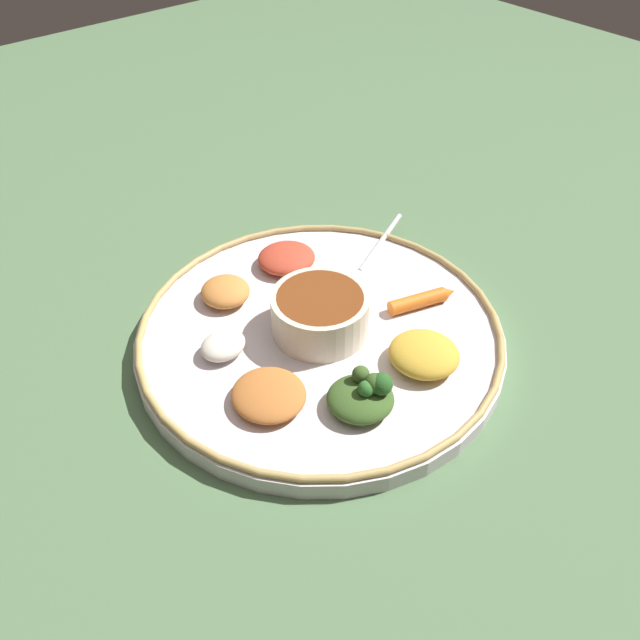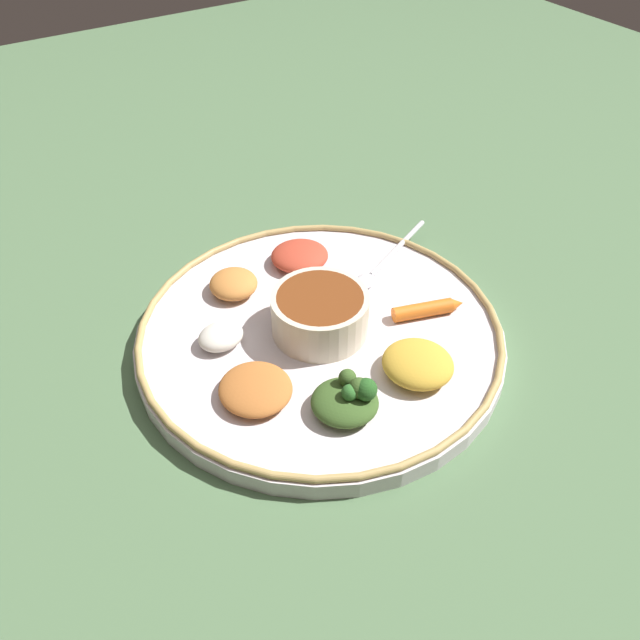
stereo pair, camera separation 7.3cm
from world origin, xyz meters
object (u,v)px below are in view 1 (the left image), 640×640
at_px(carrot_near_spoon, 422,300).
at_px(spoon, 368,260).
at_px(center_bowl, 320,312).
at_px(greens_pile, 363,395).

bearing_deg(carrot_near_spoon, spoon, -95.14).
relative_size(spoon, carrot_near_spoon, 1.90).
bearing_deg(carrot_near_spoon, center_bowl, -20.75).
distance_m(spoon, greens_pile, 0.24).
distance_m(center_bowl, carrot_near_spoon, 0.13).
xyz_separation_m(center_bowl, spoon, (-0.13, -0.06, -0.02)).
bearing_deg(center_bowl, greens_pile, 70.51).
bearing_deg(greens_pile, carrot_near_spoon, -156.61).
xyz_separation_m(spoon, carrot_near_spoon, (0.01, 0.10, 0.00)).
xyz_separation_m(center_bowl, greens_pile, (0.04, 0.11, -0.01)).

